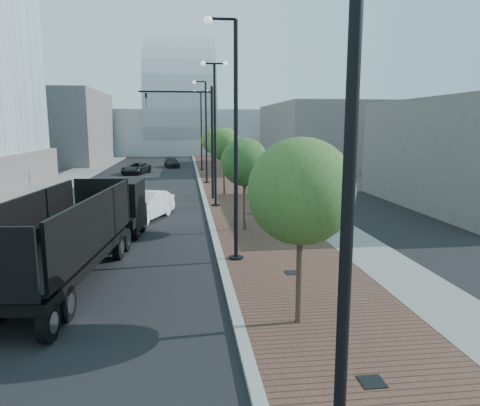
{
  "coord_description": "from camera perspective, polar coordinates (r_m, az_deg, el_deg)",
  "views": [
    {
      "loc": [
        -1.32,
        -7.1,
        5.34
      ],
      "look_at": [
        1.0,
        12.0,
        2.0
      ],
      "focal_mm": 33.71,
      "sensor_mm": 36.0,
      "label": 1
    }
  ],
  "objects": [
    {
      "name": "streetlight_1",
      "position": [
        17.23,
        -0.9,
        6.53
      ],
      "size": [
        1.44,
        0.56,
        9.21
      ],
      "color": "black",
      "rests_on": "ground"
    },
    {
      "name": "tree_0",
      "position": [
        11.64,
        7.92,
        1.45
      ],
      "size": [
        2.77,
        2.77,
        5.05
      ],
      "color": "#382619",
      "rests_on": "ground"
    },
    {
      "name": "dump_truck",
      "position": [
        19.31,
        -17.64,
        -2.66
      ],
      "size": [
        3.59,
        13.48,
        3.11
      ],
      "rotation": [
        0.0,
        0.0,
        -0.1
      ],
      "color": "black",
      "rests_on": "ground"
    },
    {
      "name": "pedestrian",
      "position": [
        26.35,
        9.81,
        0.25
      ],
      "size": [
        0.82,
        0.61,
        2.03
      ],
      "primitive_type": "imported",
      "rotation": [
        0.0,
        0.0,
        3.33
      ],
      "color": "black",
      "rests_on": "ground"
    },
    {
      "name": "traffic_mast",
      "position": [
        32.12,
        -5.17,
        9.17
      ],
      "size": [
        5.09,
        0.2,
        8.0
      ],
      "color": "black",
      "rests_on": "ground"
    },
    {
      "name": "white_sedan",
      "position": [
        26.1,
        -12.04,
        -0.38
      ],
      "size": [
        3.37,
        5.18,
        1.61
      ],
      "primitive_type": "imported",
      "rotation": [
        0.0,
        0.0,
        -0.37
      ],
      "color": "white",
      "rests_on": "ground"
    },
    {
      "name": "sidewalk",
      "position": [
        47.64,
        -1.08,
        3.48
      ],
      "size": [
        7.0,
        140.0,
        0.12
      ],
      "primitive_type": "cube",
      "color": "#4C2D23",
      "rests_on": "ground"
    },
    {
      "name": "streetlight_3",
      "position": [
        41.15,
        -4.46,
        8.43
      ],
      "size": [
        1.44,
        0.56,
        9.21
      ],
      "color": "black",
      "rests_on": "ground"
    },
    {
      "name": "dark_car_mid",
      "position": [
        51.18,
        -13.03,
        4.32
      ],
      "size": [
        3.3,
        4.96,
        1.27
      ],
      "primitive_type": "imported",
      "rotation": [
        0.0,
        0.0,
        -0.29
      ],
      "color": "black",
      "rests_on": "ground"
    },
    {
      "name": "convention_center",
      "position": [
        92.11,
        -7.47,
        10.18
      ],
      "size": [
        50.0,
        30.0,
        50.0
      ],
      "color": "#A9B0B3",
      "rests_on": "ground"
    },
    {
      "name": "commercial_block_nw",
      "position": [
        69.65,
        -22.77,
        8.81
      ],
      "size": [
        14.0,
        20.0,
        10.0
      ],
      "primitive_type": "cube",
      "color": "#635C59",
      "rests_on": "ground"
    },
    {
      "name": "utility_cover_2",
      "position": [
        26.87,
        1.16,
        -1.33
      ],
      "size": [
        0.5,
        0.5,
        0.02
      ],
      "primitive_type": "cube",
      "color": "black",
      "rests_on": "sidewalk"
    },
    {
      "name": "streetlight_0",
      "position": [
        5.48,
        13.68,
        4.13
      ],
      "size": [
        1.72,
        0.56,
        9.28
      ],
      "color": "black",
      "rests_on": "ground"
    },
    {
      "name": "concrete_strip",
      "position": [
        47.99,
        2.13,
        3.53
      ],
      "size": [
        2.4,
        140.0,
        0.13
      ],
      "primitive_type": "cube",
      "color": "slate",
      "rests_on": "ground"
    },
    {
      "name": "utility_cover_1",
      "position": [
        16.4,
        6.63,
        -8.74
      ],
      "size": [
        0.5,
        0.5,
        0.02
      ],
      "primitive_type": "cube",
      "color": "black",
      "rests_on": "sidewalk"
    },
    {
      "name": "tree_2",
      "position": [
        34.28,
        -1.97,
        7.44
      ],
      "size": [
        2.53,
        2.51,
        5.17
      ],
      "color": "#382619",
      "rests_on": "ground"
    },
    {
      "name": "tree_3",
      "position": [
        46.25,
        -3.28,
        7.85
      ],
      "size": [
        2.57,
        2.55,
        5.03
      ],
      "color": "#382619",
      "rests_on": "ground"
    },
    {
      "name": "streetlight_4",
      "position": [
        53.14,
        -4.92,
        9.25
      ],
      "size": [
        1.72,
        0.56,
        9.28
      ],
      "color": "black",
      "rests_on": "ground"
    },
    {
      "name": "utility_cover_0",
      "position": [
        10.33,
        16.36,
        -20.88
      ],
      "size": [
        0.5,
        0.5,
        0.02
      ],
      "primitive_type": "cube",
      "color": "black",
      "rests_on": "sidewalk"
    },
    {
      "name": "tree_1",
      "position": [
        22.4,
        0.71,
        5.18
      ],
      "size": [
        2.43,
        2.39,
        4.73
      ],
      "color": "#382619",
      "rests_on": "ground"
    },
    {
      "name": "west_sidewalk",
      "position": [
        48.81,
        -20.76,
        3.0
      ],
      "size": [
        4.0,
        140.0,
        0.12
      ],
      "primitive_type": "cube",
      "color": "slate",
      "rests_on": "ground"
    },
    {
      "name": "curb",
      "position": [
        47.41,
        -5.3,
        3.42
      ],
      "size": [
        0.3,
        140.0,
        0.14
      ],
      "primitive_type": "cube",
      "color": "gray",
      "rests_on": "ground"
    },
    {
      "name": "commercial_block_ne",
      "position": [
        59.69,
        10.05,
        8.41
      ],
      "size": [
        12.0,
        22.0,
        8.0
      ],
      "primitive_type": "cube",
      "color": "slate",
      "rests_on": "ground"
    },
    {
      "name": "streetlight_2",
      "position": [
        29.17,
        -3.19,
        8.81
      ],
      "size": [
        1.72,
        0.56,
        9.28
      ],
      "color": "black",
      "rests_on": "ground"
    },
    {
      "name": "dark_car_far",
      "position": [
        58.53,
        -8.62,
        5.08
      ],
      "size": [
        2.26,
        4.3,
        1.19
      ],
      "primitive_type": "imported",
      "rotation": [
        0.0,
        0.0,
        0.15
      ],
      "color": "black",
      "rests_on": "ground"
    }
  ]
}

